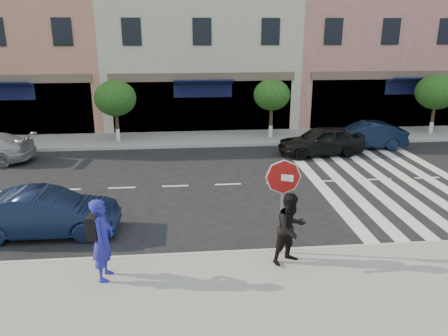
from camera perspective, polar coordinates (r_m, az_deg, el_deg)
ground at (r=13.03m, az=2.38°, el=-8.17°), size 120.00×120.00×0.00m
sidewalk_near at (r=9.80m, az=5.48°, el=-17.39°), size 60.00×4.50×0.15m
sidewalk_far at (r=23.34m, az=-1.28°, el=3.91°), size 60.00×3.00×0.15m
building_west_mid at (r=30.10m, az=-25.00°, el=18.78°), size 10.00×9.00×14.00m
building_centre at (r=28.61m, az=-3.34°, el=17.44°), size 11.00×9.00×11.00m
building_east_mid at (r=31.47m, az=20.27°, el=18.30°), size 13.00×9.00×13.00m
street_tree_wb at (r=22.89m, az=-14.01°, el=8.81°), size 2.10×2.10×3.06m
street_tree_c at (r=23.11m, az=6.26°, el=9.43°), size 1.90×1.90×3.04m
street_tree_ea at (r=26.43m, az=25.99°, el=8.89°), size 2.20×2.20×3.19m
stop_sign at (r=10.87m, az=7.71°, el=-2.39°), size 0.83×0.38×2.53m
photographer at (r=10.41m, az=-15.57°, el=-8.98°), size 0.53×0.76×1.97m
walker at (r=10.84m, az=8.71°, el=-7.83°), size 1.10×1.02×1.82m
car_near_mid at (r=13.52m, az=-22.28°, el=-5.48°), size 4.07×1.44×1.34m
car_far_mid at (r=20.90m, az=12.59°, el=3.50°), size 4.14×2.09×1.35m
car_far_right at (r=22.70m, az=17.92°, el=4.10°), size 3.98×1.59×1.29m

